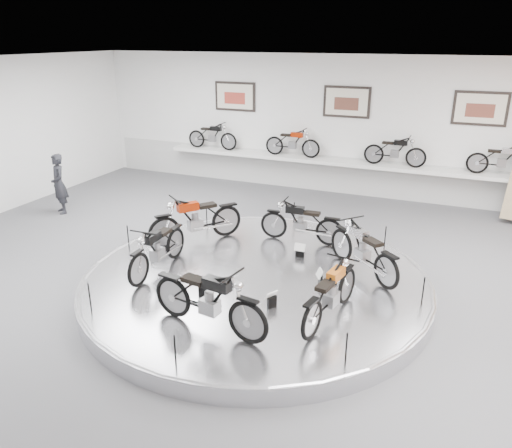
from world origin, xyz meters
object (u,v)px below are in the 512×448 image
at_px(bike_f, 331,293).
at_px(bike_d, 157,248).
at_px(shelf, 341,163).
at_px(bike_b, 301,222).
at_px(display_platform, 256,282).
at_px(bike_c, 196,219).
at_px(bike_a, 363,249).
at_px(visitor, 59,184).
at_px(bike_e, 209,299).

bearing_deg(bike_f, bike_d, 93.09).
distance_m(shelf, bike_b, 4.55).
height_order(display_platform, bike_c, bike_c).
xyz_separation_m(shelf, bike_a, (1.79, -5.55, -0.21)).
xyz_separation_m(bike_a, bike_d, (-3.55, -1.39, -0.02)).
bearing_deg(visitor, bike_d, 5.28).
distance_m(bike_b, visitor, 6.76).
height_order(shelf, bike_b, bike_b).
relative_size(shelf, visitor, 6.89).
bearing_deg(shelf, bike_c, -108.28).
bearing_deg(bike_c, visitor, -64.79).
distance_m(bike_a, bike_d, 3.81).
bearing_deg(display_platform, bike_d, -162.94).
xyz_separation_m(display_platform, bike_e, (0.05, -1.93, 0.67)).
bearing_deg(bike_e, visitor, 158.03).
height_order(bike_a, bike_e, bike_e).
xyz_separation_m(bike_b, bike_c, (-2.06, -0.89, 0.07)).
distance_m(bike_a, bike_b, 1.84).
xyz_separation_m(bike_b, bike_e, (-0.21, -3.80, 0.06)).
bearing_deg(bike_f, shelf, 22.87).
bearing_deg(bike_a, bike_f, 126.59).
distance_m(shelf, bike_e, 8.33).
bearing_deg(bike_e, bike_b, 95.82).
height_order(display_platform, bike_e, bike_e).
distance_m(bike_b, bike_c, 2.24).
relative_size(bike_b, bike_e, 0.89).
distance_m(shelf, bike_f, 7.55).
xyz_separation_m(bike_b, bike_f, (1.39, -2.83, 0.01)).
height_order(bike_a, bike_b, bike_a).
relative_size(bike_a, bike_e, 0.95).
height_order(bike_e, visitor, visitor).
bearing_deg(bike_f, bike_b, 36.37).
distance_m(display_platform, bike_f, 2.02).
bearing_deg(bike_b, bike_e, 84.79).
relative_size(bike_d, visitor, 1.01).
bearing_deg(shelf, bike_e, -89.62).
height_order(shelf, bike_c, bike_c).
bearing_deg(bike_d, bike_a, 109.94).
height_order(shelf, bike_f, bike_f).
bearing_deg(bike_c, bike_f, 98.06).
xyz_separation_m(bike_a, bike_e, (-1.74, -2.78, 0.02)).
xyz_separation_m(display_platform, bike_c, (-1.79, 0.98, 0.68)).
height_order(display_platform, bike_f, bike_f).
distance_m(bike_e, bike_f, 1.88).
relative_size(bike_a, bike_b, 1.08).
bearing_deg(bike_b, visitor, -3.12).
height_order(bike_f, visitor, visitor).
distance_m(bike_c, visitor, 4.81).
relative_size(bike_a, visitor, 1.05).
height_order(shelf, bike_a, bike_a).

